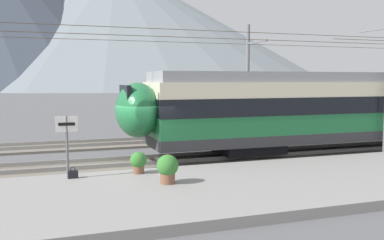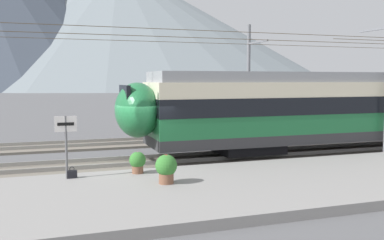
% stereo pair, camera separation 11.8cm
% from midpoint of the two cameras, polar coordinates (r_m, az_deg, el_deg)
% --- Properties ---
extents(ground_plane, '(400.00, 400.00, 0.00)m').
position_cam_midpoint_polar(ground_plane, '(16.82, -7.15, -6.66)').
color(ground_plane, '#565659').
extents(platform_slab, '(120.00, 6.12, 0.29)m').
position_cam_midpoint_polar(platform_slab, '(12.83, -3.24, -9.79)').
color(platform_slab, gray).
rests_on(platform_slab, ground).
extents(track_near, '(120.00, 3.00, 0.28)m').
position_cam_midpoint_polar(track_near, '(17.72, -7.79, -5.82)').
color(track_near, '#6B6359').
rests_on(track_near, ground).
extents(track_far, '(120.00, 3.00, 0.28)m').
position_cam_midpoint_polar(track_far, '(23.22, -10.53, -3.18)').
color(track_far, '#6B6359').
rests_on(track_far, ground).
extents(train_near_platform, '(24.57, 3.01, 4.27)m').
position_cam_midpoint_polar(train_near_platform, '(22.74, 22.26, 1.78)').
color(train_near_platform, '#2D2D30').
rests_on(train_near_platform, track_near).
extents(catenary_mast_far_side, '(48.80, 2.65, 7.04)m').
position_cam_midpoint_polar(catenary_mast_far_side, '(27.78, 7.55, 5.94)').
color(catenary_mast_far_side, slate).
rests_on(catenary_mast_far_side, ground).
extents(platform_sign, '(0.70, 0.08, 2.04)m').
position_cam_midpoint_polar(platform_sign, '(14.35, -16.67, -1.68)').
color(platform_sign, '#59595B').
rests_on(platform_sign, platform_slab).
extents(handbag_near_sign, '(0.32, 0.18, 0.38)m').
position_cam_midpoint_polar(handbag_near_sign, '(14.58, -15.90, -7.01)').
color(handbag_near_sign, black).
rests_on(handbag_near_sign, platform_slab).
extents(potted_plant_platform_edge, '(0.57, 0.57, 0.75)m').
position_cam_midpoint_polar(potted_plant_platform_edge, '(14.81, -7.42, -5.49)').
color(potted_plant_platform_edge, brown).
rests_on(potted_plant_platform_edge, platform_slab).
extents(potted_plant_by_shelter, '(0.68, 0.68, 0.91)m').
position_cam_midpoint_polar(potted_plant_by_shelter, '(13.28, -3.56, -6.31)').
color(potted_plant_by_shelter, brown).
rests_on(potted_plant_by_shelter, platform_slab).
extents(mountain_central_peak, '(209.68, 209.68, 59.95)m').
position_cam_midpoint_polar(mountain_central_peak, '(219.18, -10.05, 12.30)').
color(mountain_central_peak, slate).
rests_on(mountain_central_peak, ground).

